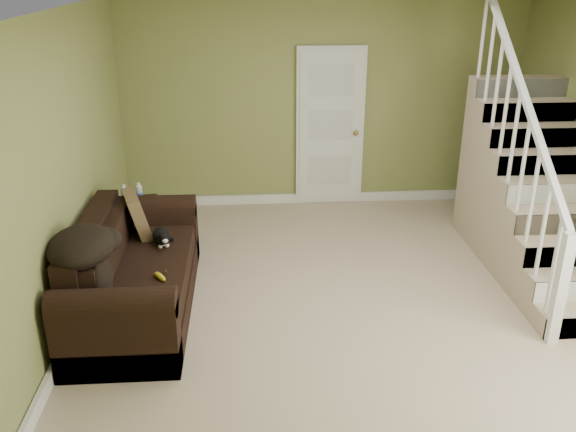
{
  "coord_description": "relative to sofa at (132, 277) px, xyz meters",
  "views": [
    {
      "loc": [
        -0.94,
        -4.78,
        2.95
      ],
      "look_at": [
        -0.6,
        0.23,
        0.85
      ],
      "focal_mm": 38.0,
      "sensor_mm": 36.0,
      "label": 1
    }
  ],
  "objects": [
    {
      "name": "wall_left",
      "position": [
        -0.48,
        -0.16,
        0.97
      ],
      "size": [
        0.04,
        5.5,
        2.6
      ],
      "primitive_type": "cube",
      "color": "olive",
      "rests_on": "floor"
    },
    {
      "name": "wall_back",
      "position": [
        2.02,
        2.59,
        0.97
      ],
      "size": [
        5.0,
        0.04,
        2.6
      ],
      "primitive_type": "cube",
      "color": "olive",
      "rests_on": "floor"
    },
    {
      "name": "wall_front",
      "position": [
        2.02,
        -2.91,
        0.97
      ],
      "size": [
        5.0,
        0.04,
        2.6
      ],
      "primitive_type": "cube",
      "color": "olive",
      "rests_on": "floor"
    },
    {
      "name": "throw_blanket",
      "position": [
        -0.25,
        -0.53,
        0.56
      ],
      "size": [
        0.53,
        0.69,
        0.28
      ],
      "primitive_type": "ellipsoid",
      "rotation": [
        0.0,
        0.0,
        -0.05
      ],
      "color": "black",
      "rests_on": "sofa"
    },
    {
      "name": "throw_pillow",
      "position": [
        -0.01,
        0.65,
        0.33
      ],
      "size": [
        0.35,
        0.51,
        0.48
      ],
      "primitive_type": "cube",
      "rotation": [
        0.0,
        -0.24,
        0.28
      ],
      "color": "brown",
      "rests_on": "sofa"
    },
    {
      "name": "sofa",
      "position": [
        0.0,
        0.0,
        0.0
      ],
      "size": [
        0.94,
        2.18,
        0.86
      ],
      "color": "black",
      "rests_on": "floor"
    },
    {
      "name": "floor",
      "position": [
        2.02,
        -0.16,
        -0.33
      ],
      "size": [
        5.0,
        5.5,
        0.01
      ],
      "primitive_type": "cube",
      "color": "tan",
      "rests_on": "ground"
    },
    {
      "name": "cat",
      "position": [
        0.23,
        0.36,
        0.22
      ],
      "size": [
        0.27,
        0.43,
        0.21
      ],
      "rotation": [
        0.0,
        0.0,
        0.31
      ],
      "color": "black",
      "rests_on": "sofa"
    },
    {
      "name": "side_table",
      "position": [
        -0.15,
        1.16,
        -0.03
      ],
      "size": [
        0.56,
        0.56,
        0.82
      ],
      "rotation": [
        0.0,
        0.0,
        0.16
      ],
      "color": "black",
      "rests_on": "floor"
    },
    {
      "name": "ceiling",
      "position": [
        2.02,
        -0.16,
        2.27
      ],
      "size": [
        5.0,
        5.5,
        0.01
      ],
      "primitive_type": "cube",
      "color": "white",
      "rests_on": "wall_back"
    },
    {
      "name": "door",
      "position": [
        2.12,
        2.55,
        0.68
      ],
      "size": [
        0.86,
        0.12,
        2.02
      ],
      "color": "white",
      "rests_on": "floor"
    },
    {
      "name": "staircase",
      "position": [
        4.01,
        0.81,
        0.31
      ],
      "size": [
        1.0,
        2.51,
        2.82
      ],
      "color": "tan",
      "rests_on": "floor"
    },
    {
      "name": "baseboard_back",
      "position": [
        2.02,
        2.56,
        -0.27
      ],
      "size": [
        5.0,
        0.04,
        0.12
      ],
      "primitive_type": "cube",
      "color": "white",
      "rests_on": "floor"
    },
    {
      "name": "banana",
      "position": [
        0.3,
        -0.32,
        0.16
      ],
      "size": [
        0.14,
        0.17,
        0.05
      ],
      "primitive_type": "ellipsoid",
      "rotation": [
        0.0,
        0.0,
        0.59
      ],
      "color": "gold",
      "rests_on": "sofa"
    },
    {
      "name": "baseboard_left",
      "position": [
        -0.45,
        -0.16,
        -0.27
      ],
      "size": [
        0.04,
        5.5,
        0.12
      ],
      "primitive_type": "cube",
      "color": "white",
      "rests_on": "floor"
    }
  ]
}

